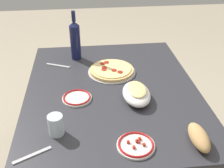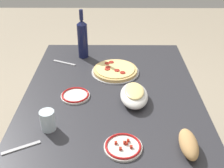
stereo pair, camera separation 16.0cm
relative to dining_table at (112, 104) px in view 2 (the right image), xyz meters
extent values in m
cube|color=#2D2D33|center=(0.00, 0.00, 0.10)|extent=(1.24, 1.00, 0.03)
cylinder|color=#33302D|center=(0.56, -0.44, -0.26)|extent=(0.07, 0.07, 0.69)
cylinder|color=#33302D|center=(0.56, 0.44, -0.26)|extent=(0.07, 0.07, 0.69)
cylinder|color=#B7B7BC|center=(0.19, -0.02, 0.11)|extent=(0.31, 0.31, 0.01)
cylinder|color=#DBB26B|center=(0.19, -0.02, 0.13)|extent=(0.28, 0.28, 0.02)
cylinder|color=#EFD684|center=(0.19, -0.02, 0.14)|extent=(0.25, 0.25, 0.01)
cylinder|color=maroon|center=(0.27, 0.01, 0.14)|extent=(0.03, 0.03, 0.00)
cylinder|color=maroon|center=(0.13, -0.07, 0.14)|extent=(0.03, 0.03, 0.00)
cylinder|color=maroon|center=(0.16, -0.03, 0.14)|extent=(0.03, 0.03, 0.00)
cylinder|color=#B22D1E|center=(0.26, 0.03, 0.14)|extent=(0.03, 0.03, 0.00)
cylinder|color=maroon|center=(0.20, 0.03, 0.14)|extent=(0.03, 0.03, 0.00)
cylinder|color=#B22D1E|center=(0.18, 0.03, 0.14)|extent=(0.03, 0.03, 0.00)
ellipsoid|color=white|center=(-0.12, -0.12, 0.15)|extent=(0.24, 0.15, 0.07)
ellipsoid|color=#AD2819|center=(-0.12, -0.12, 0.16)|extent=(0.20, 0.12, 0.03)
ellipsoid|color=#EFD684|center=(-0.12, -0.12, 0.18)|extent=(0.17, 0.10, 0.02)
cylinder|color=#141942|center=(0.42, 0.21, 0.23)|extent=(0.07, 0.07, 0.24)
cone|color=#141942|center=(0.42, 0.21, 0.36)|extent=(0.07, 0.07, 0.03)
cylinder|color=#141942|center=(0.42, 0.21, 0.41)|extent=(0.03, 0.03, 0.07)
cylinder|color=silver|center=(-0.36, 0.30, 0.16)|extent=(0.07, 0.07, 0.10)
cylinder|color=white|center=(-0.09, 0.20, 0.12)|extent=(0.16, 0.16, 0.01)
torus|color=red|center=(-0.09, 0.20, 0.12)|extent=(0.15, 0.15, 0.01)
cylinder|color=white|center=(-0.48, -0.05, 0.12)|extent=(0.17, 0.17, 0.01)
torus|color=red|center=(-0.48, -0.05, 0.12)|extent=(0.16, 0.16, 0.01)
cube|color=#AD2819|center=(-0.50, -0.04, 0.13)|extent=(0.01, 0.01, 0.01)
cube|color=#AD2819|center=(-0.45, -0.07, 0.13)|extent=(0.01, 0.01, 0.01)
cube|color=#AD2819|center=(-0.47, -0.02, 0.13)|extent=(0.01, 0.01, 0.01)
cube|color=#AD2819|center=(-0.49, -0.09, 0.13)|extent=(0.01, 0.01, 0.01)
cube|color=#AD2819|center=(-0.46, -0.06, 0.13)|extent=(0.01, 0.01, 0.01)
cube|color=#AD2819|center=(-0.47, -0.07, 0.13)|extent=(0.01, 0.01, 0.01)
ellipsoid|color=tan|center=(-0.49, -0.33, 0.14)|extent=(0.18, 0.08, 0.07)
cube|color=#B7B7BC|center=(0.32, 0.33, 0.11)|extent=(0.08, 0.16, 0.00)
cube|color=#B7B7BC|center=(-0.49, 0.39, 0.11)|extent=(0.09, 0.16, 0.00)
camera|label=1|loc=(-1.35, 0.15, 0.99)|focal=44.26mm
camera|label=2|loc=(-1.36, -0.01, 0.99)|focal=44.26mm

